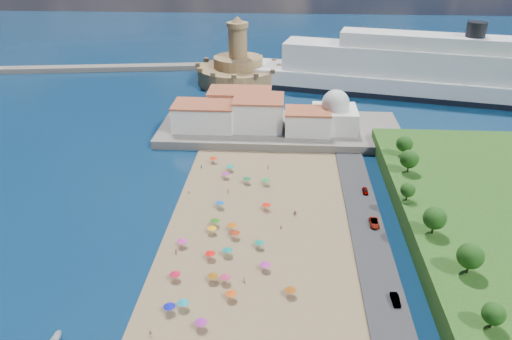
{
  "coord_description": "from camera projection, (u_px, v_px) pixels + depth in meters",
  "views": [
    {
      "loc": [
        12.14,
        -102.88,
        71.76
      ],
      "look_at": [
        4.0,
        25.0,
        8.0
      ],
      "focal_mm": 35.0,
      "sensor_mm": 36.0,
      "label": 1
    }
  ],
  "objects": [
    {
      "name": "fortress",
      "position": [
        238.0,
        70.0,
        245.59
      ],
      "size": [
        40.0,
        40.0,
        32.4
      ],
      "color": "#A68853",
      "rests_on": "ground"
    },
    {
      "name": "terrace",
      "position": [
        280.0,
        129.0,
        188.57
      ],
      "size": [
        90.0,
        36.0,
        3.0
      ],
      "primitive_type": "cube",
      "color": "#59544C",
      "rests_on": "ground"
    },
    {
      "name": "beach_parasols",
      "position": [
        219.0,
        276.0,
        109.47
      ],
      "size": [
        30.1,
        111.5,
        2.2
      ],
      "color": "gray",
      "rests_on": "beach"
    },
    {
      "name": "cruise_ship",
      "position": [
        419.0,
        74.0,
        226.38
      ],
      "size": [
        157.09,
        57.38,
        34.07
      ],
      "color": "black",
      "rests_on": "ground"
    },
    {
      "name": "breakwater",
      "position": [
        59.0,
        69.0,
        266.96
      ],
      "size": [
        199.03,
        34.77,
        2.6
      ],
      "primitive_type": "cube",
      "rotation": [
        0.0,
        0.0,
        0.14
      ],
      "color": "#59544C",
      "rests_on": "ground"
    },
    {
      "name": "beachgoers",
      "position": [
        225.0,
        245.0,
        121.55
      ],
      "size": [
        32.35,
        95.91,
        1.87
      ],
      "color": "tan",
      "rests_on": "beach"
    },
    {
      "name": "hillside_trees",
      "position": [
        445.0,
        229.0,
        111.99
      ],
      "size": [
        11.06,
        107.71,
        7.09
      ],
      "color": "#382314",
      "rests_on": "hillside"
    },
    {
      "name": "domed_building",
      "position": [
        335.0,
        114.0,
        182.32
      ],
      "size": [
        16.0,
        16.0,
        15.0
      ],
      "color": "silver",
      "rests_on": "terrace"
    },
    {
      "name": "ground",
      "position": [
        234.0,
        243.0,
        124.58
      ],
      "size": [
        700.0,
        700.0,
        0.0
      ],
      "primitive_type": "plane",
      "color": "#071938",
      "rests_on": "ground"
    },
    {
      "name": "jetty",
      "position": [
        232.0,
        100.0,
        221.23
      ],
      "size": [
        18.0,
        70.0,
        2.4
      ],
      "primitive_type": "cube",
      "color": "#59544C",
      "rests_on": "ground"
    },
    {
      "name": "parked_cars",
      "position": [
        382.0,
        251.0,
        118.85
      ],
      "size": [
        2.51,
        68.65,
        1.44
      ],
      "color": "gray",
      "rests_on": "promenade"
    },
    {
      "name": "waterfront_buildings",
      "position": [
        246.0,
        112.0,
        187.05
      ],
      "size": [
        57.0,
        29.0,
        11.0
      ],
      "color": "silver",
      "rests_on": "terrace"
    }
  ]
}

